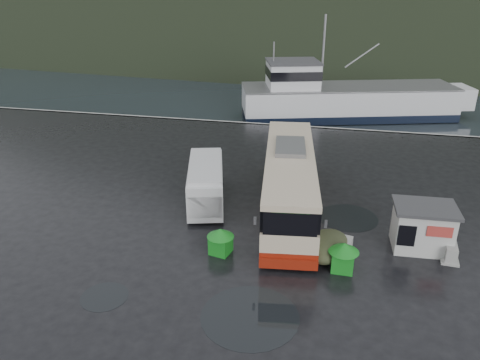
% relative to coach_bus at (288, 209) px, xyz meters
% --- Properties ---
extents(ground, '(160.00, 160.00, 0.00)m').
position_rel_coach_bus_xyz_m(ground, '(-2.02, -3.39, 0.00)').
color(ground, black).
rests_on(ground, ground).
extents(harbor_water, '(300.00, 180.00, 0.02)m').
position_rel_coach_bus_xyz_m(harbor_water, '(-2.02, 106.61, 0.00)').
color(harbor_water, black).
rests_on(harbor_water, ground).
extents(quay_edge, '(160.00, 0.60, 1.50)m').
position_rel_coach_bus_xyz_m(quay_edge, '(-2.02, 16.61, 0.00)').
color(quay_edge, '#999993').
rests_on(quay_edge, ground).
extents(headland, '(780.00, 540.00, 570.00)m').
position_rel_coach_bus_xyz_m(headland, '(7.98, 246.61, 0.00)').
color(headland, black).
rests_on(headland, ground).
extents(coach_bus, '(4.70, 13.34, 3.70)m').
position_rel_coach_bus_xyz_m(coach_bus, '(0.00, 0.00, 0.00)').
color(coach_bus, '#C7B497').
rests_on(coach_bus, ground).
extents(white_van, '(3.58, 6.44, 2.55)m').
position_rel_coach_bus_xyz_m(white_van, '(-4.98, -0.14, 0.00)').
color(white_van, silver).
rests_on(white_van, ground).
extents(waste_bin_left, '(1.17, 1.17, 1.36)m').
position_rel_coach_bus_xyz_m(waste_bin_left, '(-2.75, -5.44, 0.00)').
color(waste_bin_left, '#167D1E').
rests_on(waste_bin_left, ground).
extents(waste_bin_right, '(1.07, 1.07, 1.44)m').
position_rel_coach_bus_xyz_m(waste_bin_right, '(3.21, -5.67, 0.00)').
color(waste_bin_right, '#167D1E').
rests_on(waste_bin_right, ground).
extents(dome_tent, '(2.84, 3.42, 1.16)m').
position_rel_coach_bus_xyz_m(dome_tent, '(2.44, -4.69, 0.00)').
color(dome_tent, '#343922').
rests_on(dome_tent, ground).
extents(ticket_kiosk, '(3.10, 2.40, 2.36)m').
position_rel_coach_bus_xyz_m(ticket_kiosk, '(7.04, -2.88, 0.00)').
color(ticket_kiosk, beige).
rests_on(ticket_kiosk, ground).
extents(jersey_barrier_a, '(1.24, 1.86, 0.85)m').
position_rel_coach_bus_xyz_m(jersey_barrier_a, '(3.24, -4.65, 0.00)').
color(jersey_barrier_a, '#999993').
rests_on(jersey_barrier_a, ground).
extents(jersey_barrier_b, '(0.97, 1.72, 0.83)m').
position_rel_coach_bus_xyz_m(jersey_barrier_b, '(8.35, -3.53, 0.00)').
color(jersey_barrier_b, '#999993').
rests_on(jersey_barrier_b, ground).
extents(fishing_trawler, '(26.97, 12.76, 10.56)m').
position_rel_coach_bus_xyz_m(fishing_trawler, '(3.47, 25.58, 0.00)').
color(fishing_trawler, silver).
rests_on(fishing_trawler, ground).
extents(puddles, '(13.07, 13.20, 0.01)m').
position_rel_coach_bus_xyz_m(puddles, '(0.14, -6.45, 0.01)').
color(puddles, black).
rests_on(puddles, ground).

